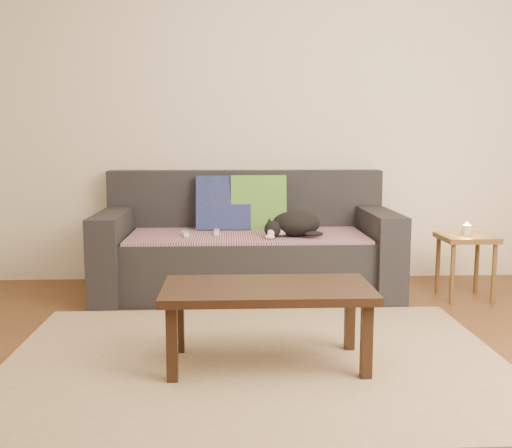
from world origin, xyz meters
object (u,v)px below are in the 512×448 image
at_px(wii_remote_a, 185,234).
at_px(wii_remote_b, 217,232).
at_px(side_table, 466,246).
at_px(sofa, 247,250).
at_px(cat, 294,224).
at_px(coffee_table, 267,296).

xyz_separation_m(wii_remote_a, wii_remote_b, (0.22, 0.07, 0.00)).
xyz_separation_m(wii_remote_b, side_table, (1.74, -0.16, -0.09)).
height_order(sofa, wii_remote_a, sofa).
distance_m(cat, wii_remote_a, 0.76).
height_order(wii_remote_a, coffee_table, wii_remote_a).
distance_m(wii_remote_a, wii_remote_b, 0.23).
height_order(sofa, cat, sofa).
relative_size(sofa, wii_remote_a, 14.00).
xyz_separation_m(wii_remote_a, coffee_table, (0.49, -1.31, -0.10)).
height_order(wii_remote_a, side_table, wii_remote_a).
xyz_separation_m(cat, side_table, (1.20, -0.05, -0.16)).
bearing_deg(cat, wii_remote_a, -169.62).
height_order(cat, coffee_table, cat).
bearing_deg(wii_remote_a, side_table, -103.53).
bearing_deg(cat, wii_remote_b, -177.93).
height_order(sofa, side_table, sofa).
height_order(sofa, coffee_table, sofa).
xyz_separation_m(sofa, wii_remote_a, (-0.43, -0.17, 0.15)).
bearing_deg(side_table, coffee_table, -140.27).
bearing_deg(side_table, wii_remote_b, 174.80).
relative_size(wii_remote_a, wii_remote_b, 1.00).
bearing_deg(wii_remote_a, cat, -103.95).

